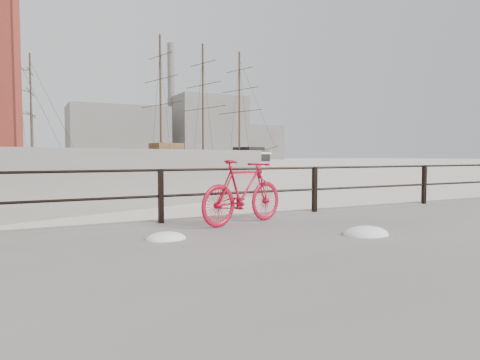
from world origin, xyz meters
name	(u,v)px	position (x,y,z in m)	size (l,w,h in m)	color
ground	(419,216)	(0.00, 0.00, 0.00)	(400.00, 400.00, 0.00)	white
guardrail	(424,184)	(0.00, -0.15, 0.85)	(28.00, 0.10, 1.00)	black
bicycle	(243,192)	(-5.69, -0.93, 0.94)	(1.94, 0.29, 1.17)	#B40C25
barque_black	(203,162)	(31.50, 92.42, 0.00)	(53.69, 17.57, 30.82)	black
industrial_west	(118,134)	(20.00, 140.00, 9.00)	(32.00, 18.00, 18.00)	gray
industrial_mid	(208,129)	(55.00, 145.00, 12.00)	(26.00, 20.00, 24.00)	gray
industrial_east	(254,143)	(78.00, 150.00, 7.00)	(20.00, 16.00, 14.00)	gray
smokestack	(171,102)	(42.00, 150.00, 22.00)	(2.80, 2.80, 44.00)	gray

